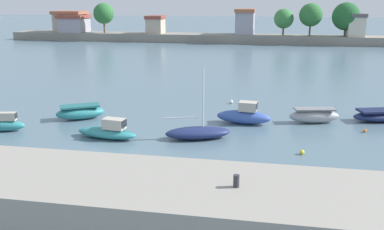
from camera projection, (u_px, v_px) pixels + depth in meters
ground_plane at (104, 163)px, 26.20m from camera, size 400.00×400.00×0.00m
seawall_embankment at (42, 196)px, 19.20m from camera, size 84.40×5.44×2.37m
mooring_bollard at (236, 181)px, 17.24m from camera, size 0.24×0.24×0.50m
moored_boat_0 at (3, 124)px, 32.36m from camera, size 3.48×1.66×1.41m
moored_boat_1 at (80, 112)px, 35.52m from camera, size 4.08×3.21×1.16m
moored_boat_2 at (108, 131)px, 30.73m from camera, size 4.61×2.04×1.46m
moored_boat_3 at (198, 133)px, 30.67m from camera, size 4.86×3.08×4.92m
moored_boat_4 at (244, 116)px, 34.24m from camera, size 4.34×1.83×1.75m
moored_boat_5 at (314, 116)px, 34.48m from camera, size 4.09×2.04×1.17m
moored_boat_6 at (382, 116)px, 35.00m from camera, size 4.99×3.05×0.93m
mooring_buoy_0 at (302, 152)px, 27.64m from camera, size 0.30×0.30×0.30m
mooring_buoy_1 at (365, 131)px, 32.18m from camera, size 0.25×0.25×0.25m
mooring_buoy_2 at (231, 102)px, 40.77m from camera, size 0.34×0.34×0.34m
distant_shoreline at (218, 29)px, 94.01m from camera, size 98.11×7.15×8.48m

